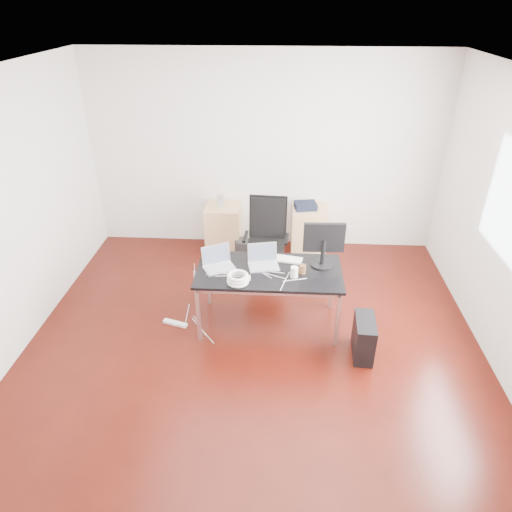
# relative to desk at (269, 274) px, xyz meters

# --- Properties ---
(room_shell) EXTENTS (5.00, 5.00, 5.00)m
(room_shell) POSITION_rel_desk_xyz_m (-0.11, -0.45, 0.73)
(room_shell) COLOR #330A05
(room_shell) RESTS_ON ground
(desk) EXTENTS (1.60, 0.80, 0.73)m
(desk) POSITION_rel_desk_xyz_m (0.00, 0.00, 0.00)
(desk) COLOR black
(desk) RESTS_ON ground
(office_chair) EXTENTS (0.51, 0.53, 1.08)m
(office_chair) POSITION_rel_desk_xyz_m (-0.07, 1.07, -0.07)
(office_chair) COLOR black
(office_chair) RESTS_ON ground
(filing_cabinet_left) EXTENTS (0.50, 0.50, 0.70)m
(filing_cabinet_left) POSITION_rel_desk_xyz_m (-0.74, 1.78, -0.33)
(filing_cabinet_left) COLOR tan
(filing_cabinet_left) RESTS_ON ground
(filing_cabinet_right) EXTENTS (0.50, 0.50, 0.70)m
(filing_cabinet_right) POSITION_rel_desk_xyz_m (0.53, 1.78, -0.33)
(filing_cabinet_right) COLOR tan
(filing_cabinet_right) RESTS_ON ground
(pc_tower) EXTENTS (0.23, 0.46, 0.44)m
(pc_tower) POSITION_rel_desk_xyz_m (1.03, -0.47, -0.46)
(pc_tower) COLOR black
(pc_tower) RESTS_ON ground
(wastebasket) EXTENTS (0.26, 0.26, 0.28)m
(wastebasket) POSITION_rel_desk_xyz_m (-0.43, 1.53, -0.54)
(wastebasket) COLOR black
(wastebasket) RESTS_ON ground
(power_strip) EXTENTS (0.30, 0.14, 0.04)m
(power_strip) POSITION_rel_desk_xyz_m (-1.09, -0.10, -0.66)
(power_strip) COLOR white
(power_strip) RESTS_ON ground
(laptop_left) EXTENTS (0.41, 0.38, 0.23)m
(laptop_left) POSITION_rel_desk_xyz_m (-0.57, 0.03, 0.11)
(laptop_left) COLOR silver
(laptop_left) RESTS_ON desk
(laptop_right) EXTENTS (0.38, 0.32, 0.23)m
(laptop_right) POSITION_rel_desk_xyz_m (-0.07, 0.10, 0.11)
(laptop_right) COLOR silver
(laptop_right) RESTS_ON desk
(monitor) EXTENTS (0.45, 0.26, 0.51)m
(monitor) POSITION_rel_desk_xyz_m (0.59, 0.16, 0.34)
(monitor) COLOR black
(monitor) RESTS_ON desk
(keyboard) EXTENTS (0.46, 0.23, 0.02)m
(keyboard) POSITION_rel_desk_xyz_m (0.15, 0.24, 0.06)
(keyboard) COLOR white
(keyboard) RESTS_ON desk
(cup_white) EXTENTS (0.09, 0.09, 0.12)m
(cup_white) POSITION_rel_desk_xyz_m (0.27, -0.12, 0.11)
(cup_white) COLOR white
(cup_white) RESTS_ON desk
(cup_brown) EXTENTS (0.09, 0.09, 0.10)m
(cup_brown) POSITION_rel_desk_xyz_m (0.36, -0.04, 0.10)
(cup_brown) COLOR #56381D
(cup_brown) RESTS_ON desk
(cable_coil) EXTENTS (0.24, 0.24, 0.11)m
(cable_coil) POSITION_rel_desk_xyz_m (-0.32, -0.27, 0.11)
(cable_coil) COLOR white
(cable_coil) RESTS_ON desk
(power_adapter) EXTENTS (0.08, 0.08, 0.03)m
(power_adapter) POSITION_rel_desk_xyz_m (-0.23, -0.19, 0.07)
(power_adapter) COLOR white
(power_adapter) RESTS_ON desk
(speaker) EXTENTS (0.10, 0.09, 0.18)m
(speaker) POSITION_rel_desk_xyz_m (-0.77, 1.78, 0.11)
(speaker) COLOR #9E9E9E
(speaker) RESTS_ON filing_cabinet_left
(navy_garment) EXTENTS (0.34, 0.29, 0.09)m
(navy_garment) POSITION_rel_desk_xyz_m (0.46, 1.76, 0.07)
(navy_garment) COLOR black
(navy_garment) RESTS_ON filing_cabinet_right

